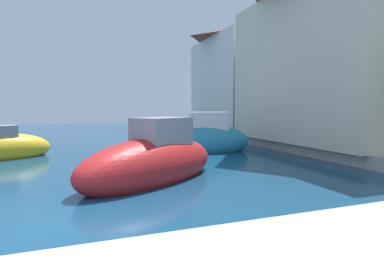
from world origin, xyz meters
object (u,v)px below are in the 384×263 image
object	(u,v)px
moored_boat_1	(154,162)
waterfront_building_annex	(245,77)
moored_boat_2	(4,148)
moored_boat_3	(201,139)
waterfront_building_main	(335,56)

from	to	relation	value
moored_boat_1	waterfront_building_annex	xyz separation A→B (m)	(10.49, 12.91, 4.11)
moored_boat_2	moored_boat_3	bearing A→B (deg)	-30.42
moored_boat_3	waterfront_building_annex	xyz separation A→B (m)	(6.80, 7.58, 4.06)
moored_boat_3	waterfront_building_main	world-z (taller)	waterfront_building_main
moored_boat_2	moored_boat_3	world-z (taller)	moored_boat_3
moored_boat_1	moored_boat_3	size ratio (longest dim) A/B	1.05
moored_boat_2	waterfront_building_main	world-z (taller)	waterfront_building_main
moored_boat_2	waterfront_building_annex	distance (m)	17.58
waterfront_building_annex	moored_boat_3	bearing A→B (deg)	-131.89
moored_boat_2	waterfront_building_main	bearing A→B (deg)	-34.13
moored_boat_1	moored_boat_3	distance (m)	6.48
moored_boat_3	waterfront_building_main	size ratio (longest dim) A/B	0.53
moored_boat_1	waterfront_building_annex	bearing A→B (deg)	-162.55
moored_boat_3	waterfront_building_annex	world-z (taller)	waterfront_building_annex
moored_boat_1	moored_boat_3	bearing A→B (deg)	-158.17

